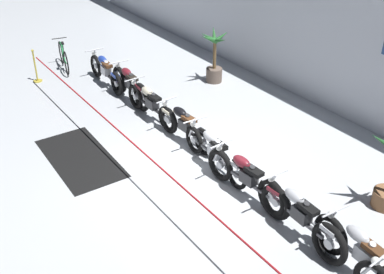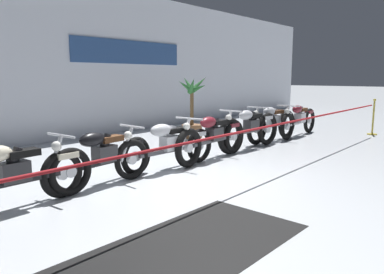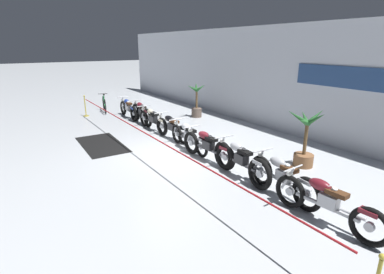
% 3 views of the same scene
% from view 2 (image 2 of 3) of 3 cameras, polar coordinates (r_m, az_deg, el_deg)
% --- Properties ---
extents(ground_plane, '(120.00, 120.00, 0.00)m').
position_cam_2_polar(ground_plane, '(6.42, -0.09, -6.09)').
color(ground_plane, '#B2B7BC').
extents(back_wall, '(28.00, 0.29, 4.20)m').
position_cam_2_polar(back_wall, '(10.30, -22.67, 10.80)').
color(back_wall, silver).
rests_on(back_wall, ground).
extents(motorcycle_cream_2, '(2.39, 0.62, 0.93)m').
position_cam_2_polar(motorcycle_cream_2, '(5.23, -26.07, -5.45)').
color(motorcycle_cream_2, black).
rests_on(motorcycle_cream_2, ground).
extents(motorcycle_black_3, '(2.15, 0.62, 0.92)m').
position_cam_2_polar(motorcycle_black_3, '(5.99, -13.59, -2.97)').
color(motorcycle_black_3, black).
rests_on(motorcycle_black_3, ground).
extents(motorcycle_silver_4, '(2.36, 0.62, 0.92)m').
position_cam_2_polar(motorcycle_silver_4, '(6.78, -3.69, -1.28)').
color(motorcycle_silver_4, black).
rests_on(motorcycle_silver_4, ground).
extents(motorcycle_maroon_5, '(2.40, 0.62, 0.95)m').
position_cam_2_polar(motorcycle_maroon_5, '(7.64, 3.18, -0.05)').
color(motorcycle_maroon_5, black).
rests_on(motorcycle_maroon_5, ground).
extents(motorcycle_silver_6, '(2.33, 0.62, 0.98)m').
position_cam_2_polar(motorcycle_silver_6, '(8.83, 8.79, 1.27)').
color(motorcycle_silver_6, black).
rests_on(motorcycle_silver_6, ground).
extents(motorcycle_silver_7, '(2.21, 0.62, 0.96)m').
position_cam_2_polar(motorcycle_silver_7, '(10.02, 12.14, 2.07)').
color(motorcycle_silver_7, black).
rests_on(motorcycle_silver_7, ground).
extents(motorcycle_maroon_8, '(2.39, 0.62, 0.95)m').
position_cam_2_polar(motorcycle_maroon_8, '(11.05, 15.97, 2.55)').
color(motorcycle_maroon_8, black).
rests_on(motorcycle_maroon_8, ground).
extents(potted_palm_left_of_row, '(1.06, 0.94, 1.74)m').
position_cam_2_polar(potted_palm_left_of_row, '(10.37, 0.03, 3.66)').
color(potted_palm_left_of_row, brown).
rests_on(potted_palm_left_of_row, ground).
extents(stanchion_far_left, '(13.80, 0.28, 1.05)m').
position_cam_2_polar(stanchion_far_left, '(4.49, -2.77, -2.78)').
color(stanchion_far_left, gold).
rests_on(stanchion_far_left, ground).
extents(stanchion_mid_left, '(0.28, 0.28, 1.05)m').
position_cam_2_polar(stanchion_mid_left, '(12.15, 25.85, 2.00)').
color(stanchion_mid_left, gold).
rests_on(stanchion_mid_left, ground).
extents(floor_banner, '(2.71, 1.40, 0.01)m').
position_cam_2_polar(floor_banner, '(3.90, -0.72, -16.54)').
color(floor_banner, black).
rests_on(floor_banner, ground).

